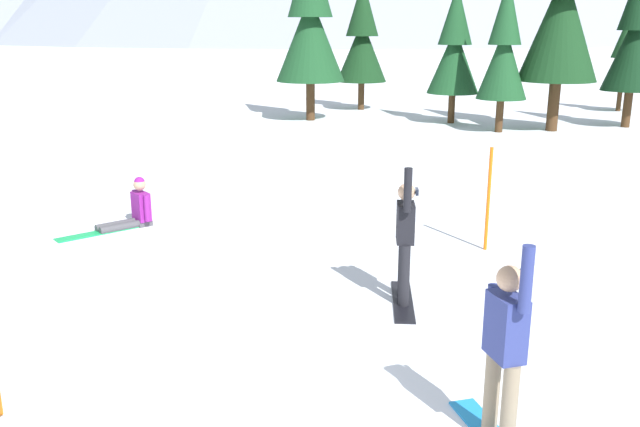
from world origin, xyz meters
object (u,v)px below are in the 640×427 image
trail_marker_pole (488,199)px  pine_tree_twin (362,39)px  pine_tree_young (310,22)px  pine_tree_short (563,4)px  snowboarder_background (133,210)px  snowboarder_midground (405,239)px  pine_tree_leaning (455,48)px  pine_tree_broad (624,60)px  pine_tree_tall (636,35)px  snowboarder_foreground (504,349)px  pine_tree_slender (504,49)px

trail_marker_pole → pine_tree_twin: (-5.36, 19.56, 2.23)m
pine_tree_young → pine_tree_short: size_ratio=0.87×
snowboarder_background → trail_marker_pole: trail_marker_pole is taller
snowboarder_midground → snowboarder_background: size_ratio=1.22×
pine_tree_leaning → pine_tree_young: bearing=-176.0°
pine_tree_broad → pine_tree_twin: (-11.47, -1.97, 0.88)m
pine_tree_tall → pine_tree_twin: 11.26m
snowboarder_background → pine_tree_young: bearing=90.4°
snowboarder_midground → pine_tree_tall: 20.23m
snowboarder_foreground → pine_tree_slender: size_ratio=0.38×
snowboarder_foreground → snowboarder_background: 8.97m
snowboarder_midground → trail_marker_pole: size_ratio=1.10×
snowboarder_midground → pine_tree_twin: (-4.18, 22.23, 2.19)m
trail_marker_pole → pine_tree_slender: size_ratio=0.33×
pine_tree_tall → snowboarder_midground: bearing=-109.2°
snowboarder_foreground → pine_tree_young: 22.76m
snowboarder_background → pine_tree_broad: bearing=59.3°
trail_marker_pole → pine_tree_short: (2.55, 14.70, 3.57)m
pine_tree_tall → snowboarder_foreground: bearing=-103.6°
snowboarder_foreground → pine_tree_twin: size_ratio=0.36×
pine_tree_leaning → pine_tree_tall: 6.60m
snowboarder_midground → snowboarder_background: snowboarder_midground is taller
snowboarder_background → pine_tree_leaning: pine_tree_leaning is taller
pine_tree_tall → pine_tree_leaning: bearing=-177.4°
pine_tree_slender → pine_tree_tall: bearing=25.9°
pine_tree_slender → pine_tree_tall: size_ratio=0.87×
snowboarder_foreground → pine_tree_slender: (0.59, 19.87, 1.99)m
snowboarder_foreground → pine_tree_tall: size_ratio=0.33×
trail_marker_pole → pine_tree_short: bearing=80.2°
pine_tree_tall → trail_marker_pole: bearing=-108.4°
snowboarder_foreground → pine_tree_short: pine_tree_short is taller
pine_tree_tall → pine_tree_twin: pine_tree_tall is taller
snowboarder_background → pine_tree_leaning: (5.55, 16.03, 2.57)m
pine_tree_short → trail_marker_pole: bearing=-99.8°
snowboarder_foreground → pine_tree_slender: pine_tree_slender is taller
snowboarder_midground → pine_tree_slender: pine_tree_slender is taller
pine_tree_leaning → pine_tree_tall: (6.57, 0.30, 0.52)m
snowboarder_background → pine_tree_leaning: size_ratio=0.31×
snowboarder_foreground → pine_tree_leaning: size_ratio=0.39×
trail_marker_pole → pine_tree_tall: size_ratio=0.29×
pine_tree_twin → pine_tree_tall: bearing=-16.9°
pine_tree_slender → pine_tree_twin: bearing=137.0°
snowboarder_midground → pine_tree_young: size_ratio=0.28×
trail_marker_pole → pine_tree_tall: pine_tree_tall is taller
pine_tree_slender → pine_tree_leaning: size_ratio=1.02×
pine_tree_leaning → trail_marker_pole: bearing=-85.9°
snowboarder_foreground → pine_tree_tall: 22.96m
pine_tree_slender → pine_tree_young: size_ratio=0.76×
pine_tree_young → pine_tree_broad: pine_tree_young is taller
snowboarder_background → pine_tree_young: size_ratio=0.23×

